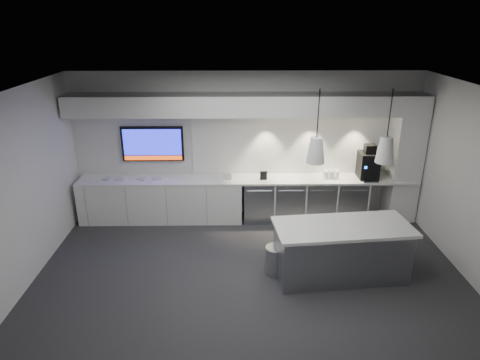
{
  "coord_description": "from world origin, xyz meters",
  "views": [
    {
      "loc": [
        -0.26,
        -5.93,
        3.99
      ],
      "look_at": [
        -0.15,
        1.1,
        1.28
      ],
      "focal_mm": 32.0,
      "sensor_mm": 36.0,
      "label": 1
    }
  ],
  "objects_px": {
    "island": "(341,251)",
    "bin": "(276,260)",
    "coffee_machine": "(368,164)",
    "wall_tv": "(153,144)"
  },
  "relations": [
    {
      "from": "island",
      "to": "bin",
      "type": "bearing_deg",
      "value": 169.57
    },
    {
      "from": "coffee_machine",
      "to": "bin",
      "type": "bearing_deg",
      "value": -133.75
    },
    {
      "from": "island",
      "to": "bin",
      "type": "height_order",
      "value": "island"
    },
    {
      "from": "wall_tv",
      "to": "island",
      "type": "distance_m",
      "value": 4.28
    },
    {
      "from": "wall_tv",
      "to": "bin",
      "type": "bearing_deg",
      "value": -44.97
    },
    {
      "from": "bin",
      "to": "coffee_machine",
      "type": "height_order",
      "value": "coffee_machine"
    },
    {
      "from": "wall_tv",
      "to": "bin",
      "type": "height_order",
      "value": "wall_tv"
    },
    {
      "from": "wall_tv",
      "to": "bin",
      "type": "xyz_separation_m",
      "value": [
        2.32,
        -2.32,
        -1.32
      ]
    },
    {
      "from": "coffee_machine",
      "to": "wall_tv",
      "type": "bearing_deg",
      "value": 177.62
    },
    {
      "from": "island",
      "to": "coffee_machine",
      "type": "distance_m",
      "value": 2.49
    }
  ]
}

